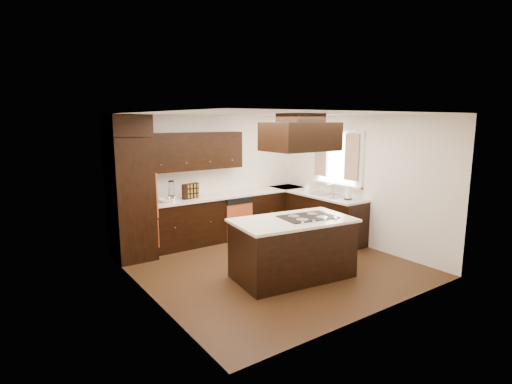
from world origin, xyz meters
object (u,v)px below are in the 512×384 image
(oven_column, at_px, (131,199))
(island, at_px, (293,249))
(spice_rack, at_px, (190,191))
(range_hood, at_px, (300,136))

(oven_column, xyz_separation_m, island, (1.74, -2.29, -0.62))
(island, distance_m, spice_rack, 2.51)
(oven_column, bearing_deg, island, -52.80)
(range_hood, bearing_deg, oven_column, 129.74)
(spice_rack, bearing_deg, island, -90.78)
(oven_column, height_order, island, oven_column)
(island, xyz_separation_m, spice_rack, (-0.56, 2.37, 0.63))
(oven_column, xyz_separation_m, spice_rack, (1.18, 0.08, 0.01))
(oven_column, distance_m, spice_rack, 1.18)
(spice_rack, bearing_deg, oven_column, 169.98)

